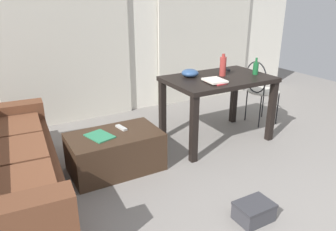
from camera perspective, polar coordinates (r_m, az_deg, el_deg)
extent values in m
plane|color=gray|center=(3.56, 10.26, -8.10)|extent=(8.01, 8.01, 0.00)
cube|color=silver|center=(4.89, -4.78, 16.12)|extent=(5.76, 0.10, 2.60)
cube|color=beige|center=(4.47, -17.51, 13.13)|extent=(1.73, 0.03, 2.34)
cube|color=beige|center=(5.39, 6.74, 15.10)|extent=(1.73, 0.03, 2.34)
cube|color=brown|center=(3.10, -26.12, -10.44)|extent=(0.97, 2.13, 0.40)
cube|color=brown|center=(3.84, -26.98, 0.25)|extent=(0.83, 0.26, 0.19)
cube|color=brown|center=(2.15, -27.10, -15.84)|extent=(0.83, 0.26, 0.19)
cube|color=brown|center=(3.50, -26.06, -2.29)|extent=(0.62, 0.57, 0.10)
cube|color=brown|center=(2.99, -25.93, -6.15)|extent=(0.62, 0.57, 0.10)
cube|color=brown|center=(2.49, -25.73, -11.58)|extent=(0.62, 0.57, 0.10)
cube|color=#382619|center=(3.33, -9.18, -6.26)|extent=(0.90, 0.54, 0.39)
cube|color=black|center=(3.83, 8.80, 6.27)|extent=(1.21, 0.78, 0.05)
cube|color=black|center=(3.38, 4.54, -2.50)|extent=(0.07, 0.07, 0.73)
cube|color=black|center=(4.07, 17.61, 0.66)|extent=(0.07, 0.07, 0.73)
cube|color=black|center=(3.92, -0.97, 0.93)|extent=(0.07, 0.07, 0.73)
cube|color=black|center=(4.53, 11.45, 3.27)|extent=(0.07, 0.07, 0.73)
cylinder|color=silver|center=(4.58, 16.29, 4.10)|extent=(0.42, 0.42, 0.02)
cylinder|color=black|center=(4.64, 18.55, 1.11)|extent=(0.02, 0.02, 0.44)
cylinder|color=black|center=(4.84, 16.25, 2.19)|extent=(0.02, 0.02, 0.44)
cylinder|color=black|center=(4.45, 15.75, 0.60)|extent=(0.02, 0.02, 0.44)
cylinder|color=black|center=(4.66, 13.49, 1.74)|extent=(0.02, 0.02, 0.44)
torus|color=black|center=(4.43, 15.11, 6.47)|extent=(0.05, 0.41, 0.41)
cylinder|color=black|center=(4.33, 16.45, 4.61)|extent=(0.02, 0.02, 0.20)
cylinder|color=black|center=(4.59, 13.60, 5.80)|extent=(0.02, 0.02, 0.20)
cylinder|color=#99332D|center=(3.87, 9.56, 8.44)|extent=(0.08, 0.08, 0.22)
cylinder|color=#99332D|center=(3.85, 9.67, 10.30)|extent=(0.04, 0.04, 0.04)
cylinder|color=#195B2D|center=(4.03, 15.05, 7.93)|extent=(0.06, 0.06, 0.14)
cylinder|color=#195B2D|center=(4.01, 15.18, 9.30)|extent=(0.03, 0.03, 0.06)
ellipsoid|color=#2D4C7A|center=(3.79, 3.87, 7.41)|extent=(0.20, 0.20, 0.09)
cube|color=red|center=(3.58, 8.35, 5.78)|extent=(0.16, 0.24, 0.01)
cube|color=silver|center=(3.58, 8.15, 6.09)|extent=(0.22, 0.26, 0.02)
cube|color=black|center=(4.20, 10.19, 8.00)|extent=(0.08, 0.15, 0.02)
cube|color=#B7B7B2|center=(3.35, -8.16, -2.11)|extent=(0.07, 0.16, 0.02)
cube|color=#2D7F56|center=(3.21, -11.83, -3.53)|extent=(0.26, 0.31, 0.01)
cube|color=#38383D|center=(2.78, 14.72, -16.08)|extent=(0.28, 0.21, 0.13)
cube|color=#313135|center=(2.73, 14.87, -14.80)|extent=(0.29, 0.22, 0.02)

